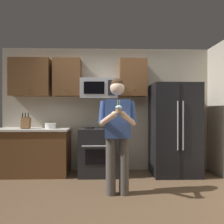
% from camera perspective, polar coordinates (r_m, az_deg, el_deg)
% --- Properties ---
extents(ground_plane, '(6.00, 6.00, 0.00)m').
position_cam_1_polar(ground_plane, '(3.29, -1.36, -22.37)').
color(ground_plane, brown).
extents(wall_back, '(4.40, 0.10, 2.60)m').
position_cam_1_polar(wall_back, '(4.78, -1.48, 0.69)').
color(wall_back, '#B7AD99').
rests_on(wall_back, ground).
extents(oven_range, '(0.76, 0.70, 0.93)m').
position_cam_1_polar(oven_range, '(4.47, -3.41, -10.09)').
color(oven_range, black).
rests_on(oven_range, ground).
extents(microwave, '(0.74, 0.41, 0.40)m').
position_cam_1_polar(microwave, '(4.54, -3.37, 6.02)').
color(microwave, '#9EA0A5').
extents(refrigerator, '(0.90, 0.75, 1.80)m').
position_cam_1_polar(refrigerator, '(4.58, 15.74, -4.32)').
color(refrigerator, black).
rests_on(refrigerator, ground).
extents(cabinet_row_upper, '(2.78, 0.36, 0.76)m').
position_cam_1_polar(cabinet_row_upper, '(4.67, -10.51, 8.70)').
color(cabinet_row_upper, brown).
extents(counter_left, '(1.44, 0.66, 0.92)m').
position_cam_1_polar(counter_left, '(4.71, -19.65, -9.57)').
color(counter_left, brown).
rests_on(counter_left, ground).
extents(knife_block, '(0.16, 0.15, 0.32)m').
position_cam_1_polar(knife_block, '(4.64, -21.38, -2.61)').
color(knife_block, brown).
rests_on(knife_block, counter_left).
extents(bowl_large_white, '(0.22, 0.22, 0.10)m').
position_cam_1_polar(bowl_large_white, '(4.54, -15.60, -3.43)').
color(bowl_large_white, white).
rests_on(bowl_large_white, counter_left).
extents(person, '(0.60, 0.48, 1.76)m').
position_cam_1_polar(person, '(3.33, 1.40, -4.39)').
color(person, '#4C4742').
rests_on(person, ground).
extents(cupcake, '(0.09, 0.09, 0.17)m').
position_cam_1_polar(cupcake, '(2.99, 1.74, 0.78)').
color(cupcake, '#A87F56').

